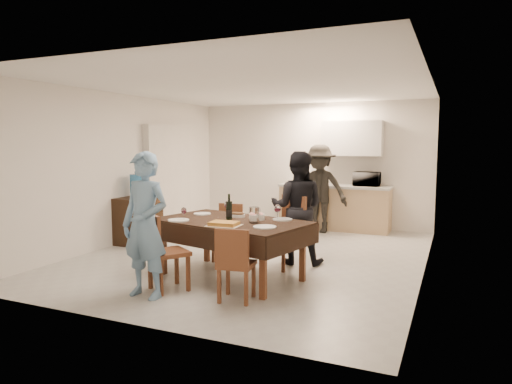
{
  "coord_description": "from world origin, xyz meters",
  "views": [
    {
      "loc": [
        2.84,
        -6.41,
        1.74
      ],
      "look_at": [
        0.15,
        -0.3,
        1.03
      ],
      "focal_mm": 32.0,
      "sensor_mm": 36.0,
      "label": 1
    }
  ],
  "objects_px": {
    "dining_table": "(231,223)",
    "savoury_tart": "(224,224)",
    "water_pitcher": "(254,215)",
    "microwave": "(367,179)",
    "person_far": "(297,208)",
    "wine_bottle": "(229,207)",
    "water_jug": "(138,185)",
    "person_kitchen": "(319,189)",
    "console": "(139,219)",
    "person_near": "(145,225)"
  },
  "relations": [
    {
      "from": "dining_table",
      "to": "savoury_tart",
      "type": "xyz_separation_m",
      "value": [
        0.1,
        -0.38,
        0.06
      ]
    },
    {
      "from": "dining_table",
      "to": "water_pitcher",
      "type": "xyz_separation_m",
      "value": [
        0.35,
        -0.05,
        0.13
      ]
    },
    {
      "from": "microwave",
      "to": "person_far",
      "type": "distance_m",
      "value": 2.9
    },
    {
      "from": "wine_bottle",
      "to": "microwave",
      "type": "distance_m",
      "value": 4.0
    },
    {
      "from": "microwave",
      "to": "person_far",
      "type": "height_order",
      "value": "person_far"
    },
    {
      "from": "dining_table",
      "to": "microwave",
      "type": "xyz_separation_m",
      "value": [
        1.04,
        3.9,
        0.33
      ]
    },
    {
      "from": "water_jug",
      "to": "water_pitcher",
      "type": "xyz_separation_m",
      "value": [
        2.83,
        -1.33,
        -0.16
      ]
    },
    {
      "from": "person_far",
      "to": "water_jug",
      "type": "bearing_deg",
      "value": -15.52
    },
    {
      "from": "person_far",
      "to": "dining_table",
      "type": "bearing_deg",
      "value": 51.18
    },
    {
      "from": "savoury_tart",
      "to": "person_kitchen",
      "type": "distance_m",
      "value": 3.83
    },
    {
      "from": "console",
      "to": "savoury_tart",
      "type": "height_order",
      "value": "console"
    },
    {
      "from": "dining_table",
      "to": "water_jug",
      "type": "relative_size",
      "value": 5.39
    },
    {
      "from": "water_pitcher",
      "to": "person_kitchen",
      "type": "relative_size",
      "value": 0.11
    },
    {
      "from": "dining_table",
      "to": "microwave",
      "type": "height_order",
      "value": "microwave"
    },
    {
      "from": "water_jug",
      "to": "wine_bottle",
      "type": "relative_size",
      "value": 1.18
    },
    {
      "from": "console",
      "to": "water_pitcher",
      "type": "relative_size",
      "value": 4.43
    },
    {
      "from": "water_jug",
      "to": "dining_table",
      "type": "bearing_deg",
      "value": -27.28
    },
    {
      "from": "water_pitcher",
      "to": "savoury_tart",
      "type": "height_order",
      "value": "water_pitcher"
    },
    {
      "from": "water_jug",
      "to": "wine_bottle",
      "type": "height_order",
      "value": "water_jug"
    },
    {
      "from": "wine_bottle",
      "to": "savoury_tart",
      "type": "height_order",
      "value": "wine_bottle"
    },
    {
      "from": "dining_table",
      "to": "savoury_tart",
      "type": "relative_size",
      "value": 5.51
    },
    {
      "from": "savoury_tart",
      "to": "water_jug",
      "type": "bearing_deg",
      "value": 147.26
    },
    {
      "from": "microwave",
      "to": "person_kitchen",
      "type": "bearing_deg",
      "value": 28.24
    },
    {
      "from": "water_jug",
      "to": "person_kitchen",
      "type": "relative_size",
      "value": 0.23
    },
    {
      "from": "console",
      "to": "person_kitchen",
      "type": "relative_size",
      "value": 0.51
    },
    {
      "from": "person_kitchen",
      "to": "water_pitcher",
      "type": "bearing_deg",
      "value": -87.51
    },
    {
      "from": "dining_table",
      "to": "savoury_tart",
      "type": "distance_m",
      "value": 0.4
    },
    {
      "from": "person_near",
      "to": "water_jug",
      "type": "bearing_deg",
      "value": 132.92
    },
    {
      "from": "person_far",
      "to": "person_kitchen",
      "type": "height_order",
      "value": "person_kitchen"
    },
    {
      "from": "wine_bottle",
      "to": "person_kitchen",
      "type": "bearing_deg",
      "value": 85.84
    },
    {
      "from": "microwave",
      "to": "person_far",
      "type": "xyz_separation_m",
      "value": [
        -0.49,
        -2.85,
        -0.23
      ]
    },
    {
      "from": "savoury_tart",
      "to": "person_near",
      "type": "distance_m",
      "value": 0.93
    },
    {
      "from": "dining_table",
      "to": "savoury_tart",
      "type": "bearing_deg",
      "value": -61.87
    },
    {
      "from": "wine_bottle",
      "to": "person_kitchen",
      "type": "distance_m",
      "value": 3.41
    },
    {
      "from": "water_jug",
      "to": "microwave",
      "type": "distance_m",
      "value": 4.39
    },
    {
      "from": "water_jug",
      "to": "person_near",
      "type": "xyz_separation_m",
      "value": [
        1.93,
        -2.33,
        -0.18
      ]
    },
    {
      "from": "dining_table",
      "to": "person_kitchen",
      "type": "relative_size",
      "value": 1.24
    },
    {
      "from": "savoury_tart",
      "to": "person_near",
      "type": "xyz_separation_m",
      "value": [
        -0.65,
        -0.67,
        0.05
      ]
    },
    {
      "from": "person_near",
      "to": "dining_table",
      "type": "bearing_deg",
      "value": 65.6
    },
    {
      "from": "microwave",
      "to": "person_far",
      "type": "bearing_deg",
      "value": 80.34
    },
    {
      "from": "water_jug",
      "to": "savoury_tart",
      "type": "distance_m",
      "value": 3.08
    },
    {
      "from": "wine_bottle",
      "to": "person_far",
      "type": "xyz_separation_m",
      "value": [
        0.6,
        1.0,
        -0.11
      ]
    },
    {
      "from": "microwave",
      "to": "dining_table",
      "type": "bearing_deg",
      "value": 75.13
    },
    {
      "from": "person_far",
      "to": "savoury_tart",
      "type": "bearing_deg",
      "value": 61.36
    },
    {
      "from": "wine_bottle",
      "to": "water_pitcher",
      "type": "distance_m",
      "value": 0.42
    },
    {
      "from": "console",
      "to": "person_near",
      "type": "xyz_separation_m",
      "value": [
        1.93,
        -2.33,
        0.42
      ]
    },
    {
      "from": "wine_bottle",
      "to": "microwave",
      "type": "xyz_separation_m",
      "value": [
        1.09,
        3.85,
        0.12
      ]
    },
    {
      "from": "water_pitcher",
      "to": "person_far",
      "type": "relative_size",
      "value": 0.12
    },
    {
      "from": "dining_table",
      "to": "console",
      "type": "height_order",
      "value": "console"
    },
    {
      "from": "microwave",
      "to": "person_kitchen",
      "type": "height_order",
      "value": "person_kitchen"
    }
  ]
}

